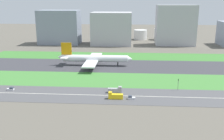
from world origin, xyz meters
The scene contains 17 objects.
ground_plane centered at (0.00, 0.00, 0.00)m, with size 800.00×800.00×0.00m, color #5B564C.
runway centered at (0.00, 0.00, 0.05)m, with size 280.00×46.00×0.10m, color #38383D.
grass_median_north centered at (0.00, 41.00, 0.05)m, with size 280.00×36.00×0.10m, color #3D7A33.
grass_median_south centered at (0.00, -41.00, 0.05)m, with size 280.00×36.00×0.10m, color #427F38.
highway centered at (0.00, -73.00, 0.05)m, with size 280.00×28.00×0.10m, color #4C4C4F.
highway_centerline centered at (0.00, -73.00, 0.11)m, with size 266.00×0.50×0.01m, color silver.
airliner centered at (-30.28, 0.00, 6.23)m, with size 65.00×56.00×19.70m.
car_1 centered at (2.49, -78.00, 0.92)m, with size 4.40×1.80×2.00m.
car_0 centered at (-73.39, -68.00, 0.92)m, with size 4.40×1.80×2.00m.
truck_0 centered at (-6.62, -78.00, 1.67)m, with size 8.40×2.50×4.00m.
truck_1 centered at (-7.21, -68.00, 1.67)m, with size 8.40×2.50×4.00m.
traffic_light centered at (32.04, -60.01, 4.29)m, with size 0.36×0.50×7.20m.
terminal_building centered at (-90.00, 114.00, 21.44)m, with size 51.69×30.40×42.89m, color gray.
hangar_building centered at (-22.46, 114.00, 20.26)m, with size 50.13×38.23×40.52m, color #B2B2B7.
office_tower centered at (57.47, 114.00, 24.75)m, with size 48.21×25.31×49.49m, color #B2B2B7.
fuel_tank_west centered at (15.84, 159.00, 6.94)m, with size 18.69×18.69×13.89m, color silver.
fuel_tank_centre centered at (45.88, 159.00, 7.86)m, with size 20.78×20.78×15.72m, color silver.
Camera 1 is at (1.42, -218.17, 54.99)m, focal length 41.65 mm.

